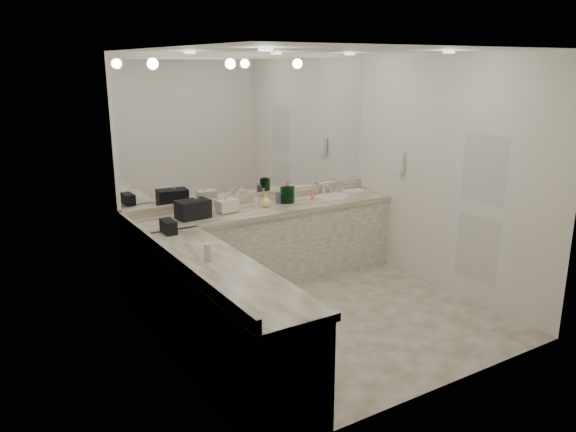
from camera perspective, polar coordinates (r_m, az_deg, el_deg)
floor at (r=5.77m, az=3.83°, el=-10.32°), size 3.20×3.20×0.00m
ceiling at (r=5.20m, az=4.36°, el=16.46°), size 3.20×3.20×0.00m
wall_back at (r=6.59m, az=-3.59°, el=4.85°), size 3.20×0.02×2.60m
wall_left at (r=4.61m, az=-12.28°, el=-0.02°), size 0.02×3.00×2.60m
wall_right at (r=6.39m, az=15.84°, el=3.98°), size 0.02×3.00×2.60m
vanity_back_base at (r=6.55m, az=-2.21°, el=-3.14°), size 3.20×0.60×0.84m
vanity_back_top at (r=6.41m, az=-2.21°, el=0.65°), size 3.20×0.64×0.06m
vanity_left_base at (r=4.76m, az=-6.97°, el=-10.60°), size 0.60×2.40×0.84m
vanity_left_top at (r=4.59m, az=-7.04°, el=-5.51°), size 0.64×2.42×0.06m
backsplash_back at (r=6.64m, az=-3.46°, el=1.86°), size 3.20×0.04×0.10m
backsplash_left at (r=4.72m, az=-11.81°, el=-4.08°), size 0.04×3.00×0.10m
mirror_back at (r=6.51m, az=-3.61°, el=8.96°), size 3.12×0.01×1.55m
mirror_left at (r=4.52m, az=-12.47°, el=5.83°), size 0.01×2.92×1.55m
sink at (r=6.92m, az=4.60°, el=1.92°), size 0.44×0.44×0.03m
faucet at (r=7.07m, az=3.61°, el=2.85°), size 0.24×0.16×0.14m
wall_phone at (r=6.83m, az=11.30°, el=5.39°), size 0.06×0.10×0.24m
door at (r=6.12m, az=19.01°, el=0.83°), size 0.02×0.82×2.10m
black_toiletry_bag at (r=6.00m, az=-9.63°, el=0.67°), size 0.36×0.25×0.19m
black_bag_spill at (r=5.54m, az=-12.05°, el=-1.02°), size 0.12×0.24×0.13m
cream_cosmetic_case at (r=6.20m, az=-6.18°, el=0.96°), size 0.24×0.17×0.13m
hand_towel at (r=7.13m, az=6.68°, el=2.48°), size 0.29×0.23×0.04m
lotion_left at (r=4.70m, az=-8.12°, el=-3.60°), size 0.07×0.07×0.16m
soap_bottle_a at (r=6.01m, az=-9.36°, el=0.84°), size 0.11×0.11×0.22m
soap_bottle_b at (r=6.17m, az=-6.37°, el=1.14°), size 0.11×0.11×0.18m
soap_bottle_c at (r=6.39m, az=-2.25°, el=1.56°), size 0.12×0.12×0.15m
green_bottle_0 at (r=6.57m, az=-0.50°, el=2.15°), size 0.07×0.07×0.19m
green_bottle_1 at (r=6.57m, az=0.37°, el=2.18°), size 0.07×0.07×0.20m
green_bottle_2 at (r=6.54m, az=-0.26°, el=2.15°), size 0.07×0.07×0.21m
green_bottle_3 at (r=6.55m, az=0.10°, el=2.19°), size 0.07×0.07×0.21m
amenity_bottle_0 at (r=5.99m, az=-10.21°, el=0.02°), size 0.06×0.06×0.07m
amenity_bottle_1 at (r=6.58m, az=-0.67°, el=1.78°), size 0.04×0.04×0.10m
amenity_bottle_2 at (r=6.34m, az=-3.30°, el=1.31°), size 0.06×0.06×0.12m
amenity_bottle_3 at (r=6.09m, az=-8.44°, el=0.36°), size 0.05×0.05×0.08m
amenity_bottle_4 at (r=6.73m, az=2.49°, el=2.17°), size 0.04×0.04×0.13m
amenity_bottle_5 at (r=6.55m, az=-0.98°, el=1.86°), size 0.07×0.07×0.14m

